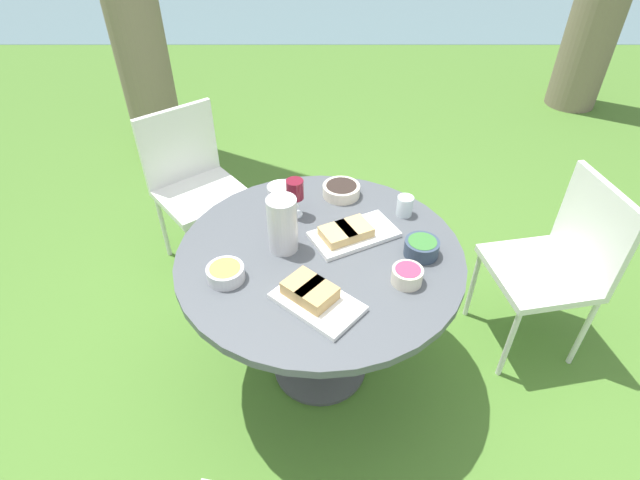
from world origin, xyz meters
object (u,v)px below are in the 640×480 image
chair_far_back (559,257)px  wine_glass (295,191)px  water_pitcher (283,224)px  dining_table (320,273)px  chair_near_left (193,178)px

chair_far_back → wine_glass: wine_glass is taller
water_pitcher → wine_glass: 0.22m
dining_table → wine_glass: bearing=113.0°
dining_table → wine_glass: (-0.10, 0.25, 0.24)m
dining_table → water_pitcher: 0.27m
dining_table → chair_near_left: 1.13m
chair_near_left → water_pitcher: bearing=-56.5°
chair_near_left → water_pitcher: 1.07m
dining_table → wine_glass: 0.36m
chair_near_left → chair_far_back: same height
dining_table → chair_far_back: (1.08, 0.20, -0.09)m
chair_far_back → wine_glass: size_ratio=5.14×
chair_far_back → wine_glass: bearing=177.8°
chair_near_left → chair_far_back: size_ratio=1.00×
chair_far_back → water_pitcher: bearing=-171.9°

